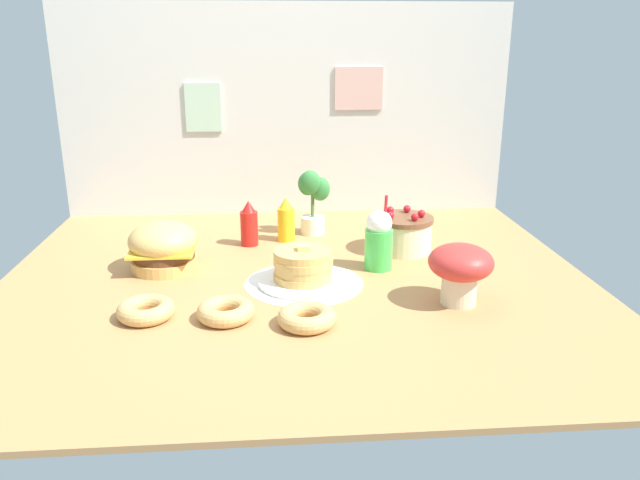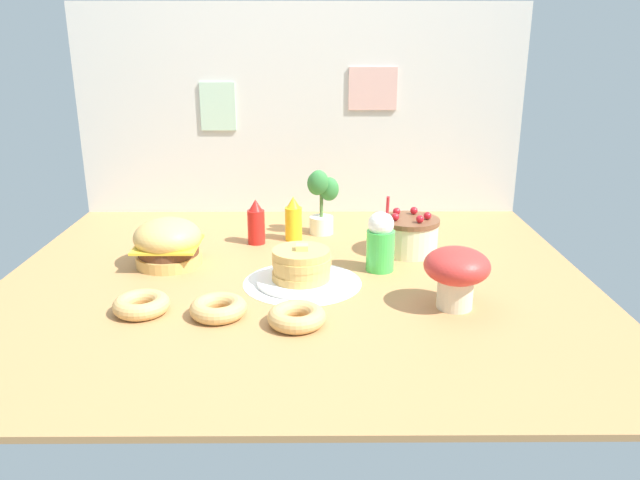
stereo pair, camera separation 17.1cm
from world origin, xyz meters
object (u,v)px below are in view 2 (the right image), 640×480
Objects in this scene: mustard_bottle at (293,220)px; cream_soda_cup at (381,241)px; layer_cake at (409,235)px; mushroom_stool at (457,271)px; pancake_stack at (302,268)px; donut_pink_glaze at (141,304)px; burger at (168,243)px; donut_vanilla at (297,316)px; ketchup_bottle at (256,223)px; potted_plant at (322,199)px; donut_chocolate at (218,308)px.

mustard_bottle is 0.67× the size of cream_soda_cup.
mushroom_stool reaches higher than layer_cake.
donut_pink_glaze is at bearing -154.04° from pancake_stack.
burger reaches higher than donut_vanilla.
pancake_stack is 1.13× the size of cream_soda_cup.
mustard_bottle is at bearing 127.40° from mushroom_stool.
mustard_bottle is at bearing 16.77° from ketchup_bottle.
donut_vanilla is 0.85× the size of mushroom_stool.
mustard_bottle reaches higher than pancake_stack.
ketchup_bottle reaches higher than layer_cake.
mushroom_stool is at bearing -62.27° from potted_plant.
potted_plant is (0.64, 0.44, 0.08)m from burger.
donut_pink_glaze is at bearing 169.40° from donut_vanilla.
burger is at bearing -140.31° from ketchup_bottle.
ketchup_bottle is 0.89m from donut_vanilla.
cream_soda_cup is 1.61× the size of donut_chocolate.
burger is 0.78× the size of pancake_stack.
burger reaches higher than pancake_stack.
mustard_bottle is 1.08× the size of donut_chocolate.
pancake_stack is at bearing -142.25° from layer_cake.
burger is 0.78m from potted_plant.
ketchup_bottle reaches higher than pancake_stack.
donut_pink_glaze is (-0.50, -0.81, -0.07)m from mustard_bottle.
burger is 1.33× the size of ketchup_bottle.
donut_vanilla is at bearing -14.63° from donut_chocolate.
mushroom_stool reaches higher than donut_pink_glaze.
cream_soda_cup reaches higher than donut_chocolate.
ketchup_bottle is 1.08× the size of donut_chocolate.
mustard_bottle is (0.17, 0.05, 0.00)m from ketchup_bottle.
mustard_bottle is 0.66× the size of potted_plant.
layer_cake is 0.49m from potted_plant.
donut_chocolate is 0.28m from donut_vanilla.
pancake_stack is at bearing 157.09° from mushroom_stool.
mustard_bottle is 0.96m from donut_pink_glaze.
ketchup_bottle is (0.34, 0.28, 0.00)m from burger.
donut_chocolate is at bearing -94.21° from ketchup_bottle.
donut_pink_glaze is 1.00× the size of donut_vanilla.
donut_vanilla is at bearing -46.44° from burger.
layer_cake is 1.19m from donut_pink_glaze.
ketchup_bottle reaches higher than burger.
layer_cake is at bearing 56.97° from donut_vanilla.
layer_cake is 0.55m from mustard_bottle.
cream_soda_cup reaches higher than ketchup_bottle.
cream_soda_cup reaches higher than pancake_stack.
potted_plant is at bearing 84.91° from donut_vanilla.
burger is 1.03m from layer_cake.
ketchup_bottle is at bearing 85.79° from donut_chocolate.
donut_chocolate is at bearing 165.37° from donut_vanilla.
mustard_bottle reaches higher than donut_chocolate.
donut_pink_glaze is 1.10m from mushroom_stool.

